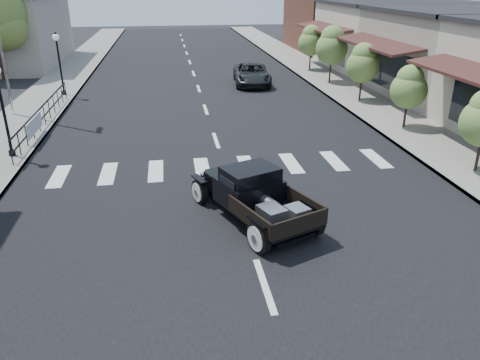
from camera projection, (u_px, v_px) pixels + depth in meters
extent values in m
plane|color=black|center=(243.00, 221.00, 12.80)|extent=(120.00, 120.00, 0.00)
cube|color=black|center=(201.00, 96.00, 26.42)|extent=(14.00, 80.00, 0.02)
cube|color=gray|center=(44.00, 101.00, 25.21)|extent=(3.00, 80.00, 0.15)
cube|color=gray|center=(345.00, 90.00, 27.58)|extent=(3.00, 80.00, 0.15)
cube|color=gray|center=(474.00, 55.00, 25.81)|extent=(10.00, 9.00, 4.50)
cube|color=beige|center=(399.00, 37.00, 33.98)|extent=(10.00, 9.00, 4.50)
cube|color=brown|center=(355.00, 10.00, 42.64)|extent=(11.00, 10.00, 7.00)
imported|color=black|center=(252.00, 74.00, 29.12)|extent=(2.52, 4.77, 1.28)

